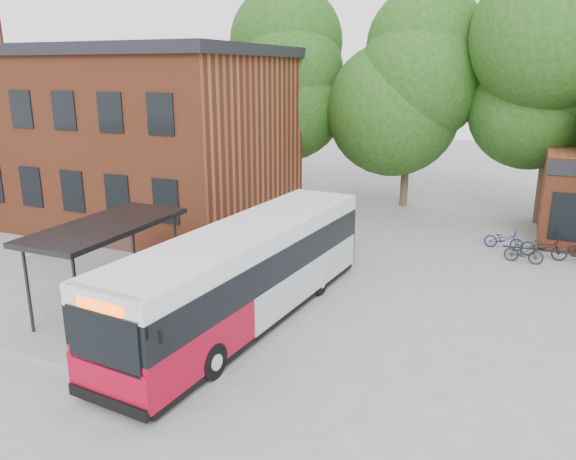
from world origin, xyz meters
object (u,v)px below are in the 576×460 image
at_px(bus_shelter, 109,267).
at_px(city_bus, 247,275).
at_px(bicycle_2, 544,247).
at_px(bicycle_0, 504,239).
at_px(bicycle_1, 524,252).

height_order(bus_shelter, city_bus, city_bus).
bearing_deg(bicycle_2, city_bus, 150.78).
relative_size(bicycle_0, bicycle_2, 0.90).
xyz_separation_m(city_bus, bicycle_1, (7.67, 9.03, -1.02)).
distance_m(bus_shelter, city_bus, 4.46).
bearing_deg(bus_shelter, bicycle_0, 46.36).
relative_size(bus_shelter, city_bus, 0.60).
bearing_deg(bus_shelter, city_bus, 13.88).
relative_size(bus_shelter, bicycle_1, 4.70).
xyz_separation_m(city_bus, bicycle_2, (8.40, 10.00, -1.00)).
bearing_deg(bicycle_2, bicycle_1, 153.92).
relative_size(city_bus, bicycle_2, 6.43).
xyz_separation_m(bus_shelter, bicycle_1, (12.00, 10.10, -1.00)).
bearing_deg(bicycle_1, bicycle_2, -31.70).
bearing_deg(bicycle_0, bus_shelter, 143.58).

